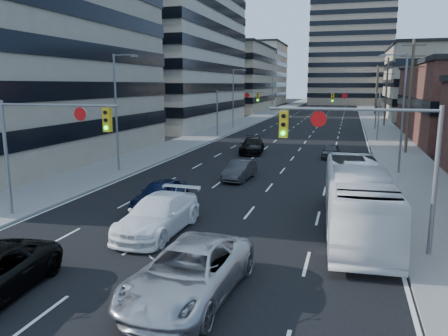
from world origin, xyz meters
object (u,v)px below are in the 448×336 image
silver_suv (189,272)px  transit_bus (357,199)px  sedan_blue (160,193)px  white_van (158,215)px

silver_suv → transit_bus: 9.73m
silver_suv → transit_bus: size_ratio=0.55×
transit_bus → sedan_blue: 10.66m
silver_suv → sedan_blue: 11.00m
transit_bus → sedan_blue: (-10.53, 1.44, -0.81)m
white_van → transit_bus: size_ratio=0.52×
white_van → transit_bus: (8.79, 2.71, 0.72)m
white_van → sedan_blue: 4.50m
silver_suv → transit_bus: transit_bus is taller
sedan_blue → transit_bus: bearing=-3.5°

